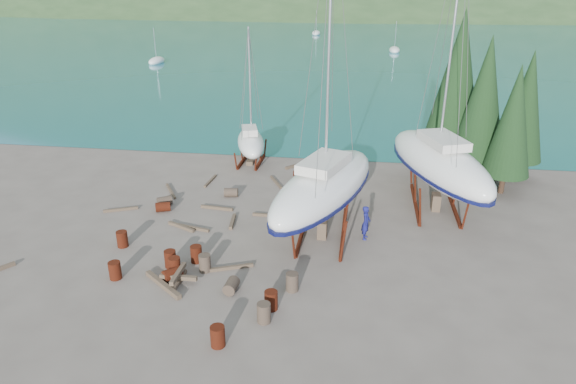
# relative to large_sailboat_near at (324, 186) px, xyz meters

# --- Properties ---
(ground) EXTENTS (600.00, 600.00, 0.00)m
(ground) POSITION_rel_large_sailboat_near_xyz_m (-2.71, -2.45, -2.84)
(ground) COLOR #5D534A
(ground) RESTS_ON ground
(bay_water) EXTENTS (700.00, 700.00, 0.00)m
(bay_water) POSITION_rel_large_sailboat_near_xyz_m (-2.71, 312.55, -2.84)
(bay_water) COLOR #185E78
(bay_water) RESTS_ON ground
(far_hill) EXTENTS (800.00, 360.00, 110.00)m
(far_hill) POSITION_rel_large_sailboat_near_xyz_m (-2.71, 317.55, -2.84)
(far_hill) COLOR #21361B
(far_hill) RESTS_ON ground
(far_house_left) EXTENTS (6.60, 5.60, 5.60)m
(far_house_left) POSITION_rel_large_sailboat_near_xyz_m (-62.71, 187.55, 0.08)
(far_house_left) COLOR beige
(far_house_left) RESTS_ON ground
(far_house_center) EXTENTS (6.60, 5.60, 5.60)m
(far_house_center) POSITION_rel_large_sailboat_near_xyz_m (-22.71, 187.55, 0.08)
(far_house_center) COLOR beige
(far_house_center) RESTS_ON ground
(far_house_right) EXTENTS (6.60, 5.60, 5.60)m
(far_house_right) POSITION_rel_large_sailboat_near_xyz_m (27.29, 187.55, 0.08)
(far_house_right) COLOR beige
(far_house_right) RESTS_ON ground
(cypress_near_right) EXTENTS (3.60, 3.60, 10.00)m
(cypress_near_right) POSITION_rel_large_sailboat_near_xyz_m (9.79, 9.55, 2.95)
(cypress_near_right) COLOR black
(cypress_near_right) RESTS_ON ground
(cypress_mid_right) EXTENTS (3.06, 3.06, 8.50)m
(cypress_mid_right) POSITION_rel_large_sailboat_near_xyz_m (11.29, 7.55, 2.08)
(cypress_mid_right) COLOR black
(cypress_mid_right) RESTS_ON ground
(cypress_back_left) EXTENTS (4.14, 4.14, 11.50)m
(cypress_back_left) POSITION_rel_large_sailboat_near_xyz_m (8.29, 11.55, 3.82)
(cypress_back_left) COLOR black
(cypress_back_left) RESTS_ON ground
(cypress_far_right) EXTENTS (3.24, 3.24, 9.00)m
(cypress_far_right) POSITION_rel_large_sailboat_near_xyz_m (12.79, 10.55, 2.37)
(cypress_far_right) COLOR black
(cypress_far_right) RESTS_ON ground
(moored_boat_left) EXTENTS (2.00, 5.00, 6.05)m
(moored_boat_left) POSITION_rel_large_sailboat_near_xyz_m (-32.71, 57.55, -2.45)
(moored_boat_left) COLOR white
(moored_boat_left) RESTS_ON ground
(moored_boat_mid) EXTENTS (2.00, 5.00, 6.05)m
(moored_boat_mid) POSITION_rel_large_sailboat_near_xyz_m (7.29, 77.55, -2.45)
(moored_boat_mid) COLOR white
(moored_boat_mid) RESTS_ON ground
(moored_boat_far) EXTENTS (2.00, 5.00, 6.05)m
(moored_boat_far) POSITION_rel_large_sailboat_near_xyz_m (-10.71, 107.55, -2.45)
(moored_boat_far) COLOR white
(moored_boat_far) RESTS_ON ground
(large_sailboat_near) EXTENTS (6.77, 11.64, 17.64)m
(large_sailboat_near) POSITION_rel_large_sailboat_near_xyz_m (0.00, 0.00, 0.00)
(large_sailboat_near) COLOR white
(large_sailboat_near) RESTS_ON ground
(large_sailboat_far) EXTENTS (6.98, 11.78, 17.92)m
(large_sailboat_far) POSITION_rel_large_sailboat_near_xyz_m (6.62, 4.67, 0.09)
(large_sailboat_far) COLOR white
(large_sailboat_far) RESTS_ON ground
(small_sailboat_shore) EXTENTS (3.65, 6.60, 10.09)m
(small_sailboat_shore) POSITION_rel_large_sailboat_near_xyz_m (-6.49, 10.98, -1.17)
(small_sailboat_shore) COLOR white
(small_sailboat_shore) RESTS_ON ground
(worker) EXTENTS (0.53, 0.75, 1.93)m
(worker) POSITION_rel_large_sailboat_near_xyz_m (2.36, -0.35, -1.88)
(worker) COLOR navy
(worker) RESTS_ON ground
(drum_0) EXTENTS (0.58, 0.58, 0.88)m
(drum_0) POSITION_rel_large_sailboat_near_xyz_m (-9.40, -6.21, -2.40)
(drum_0) COLOR #58220F
(drum_0) RESTS_ON ground
(drum_1) EXTENTS (0.63, 0.91, 0.58)m
(drum_1) POSITION_rel_large_sailboat_near_xyz_m (-3.66, -6.46, -2.55)
(drum_1) COLOR #2D2823
(drum_1) RESTS_ON ground
(drum_2) EXTENTS (1.03, 0.85, 0.58)m
(drum_2) POSITION_rel_large_sailboat_near_xyz_m (-9.97, 1.44, -2.55)
(drum_2) COLOR #58220F
(drum_2) RESTS_ON ground
(drum_3) EXTENTS (0.58, 0.58, 0.88)m
(drum_3) POSITION_rel_large_sailboat_near_xyz_m (-3.25, -10.20, -2.40)
(drum_3) COLOR #58220F
(drum_3) RESTS_ON ground
(drum_4) EXTENTS (1.03, 0.85, 0.58)m
(drum_4) POSITION_rel_large_sailboat_near_xyz_m (-2.36, 8.29, -2.55)
(drum_4) COLOR #58220F
(drum_4) RESTS_ON ground
(drum_5) EXTENTS (0.58, 0.58, 0.88)m
(drum_5) POSITION_rel_large_sailboat_near_xyz_m (-0.92, -5.96, -2.40)
(drum_5) COLOR #2D2823
(drum_5) RESTS_ON ground
(drum_6) EXTENTS (0.90, 1.04, 0.58)m
(drum_6) POSITION_rel_large_sailboat_near_xyz_m (-1.99, 0.26, -2.55)
(drum_6) COLOR #58220F
(drum_6) RESTS_ON ground
(drum_7) EXTENTS (0.58, 0.58, 0.88)m
(drum_7) POSITION_rel_large_sailboat_near_xyz_m (-1.62, -7.53, -2.40)
(drum_7) COLOR #58220F
(drum_7) RESTS_ON ground
(drum_8) EXTENTS (0.58, 0.58, 0.88)m
(drum_8) POSITION_rel_large_sailboat_near_xyz_m (-10.45, -3.16, -2.40)
(drum_8) COLOR #58220F
(drum_8) RESTS_ON ground
(drum_9) EXTENTS (0.94, 0.68, 0.58)m
(drum_9) POSITION_rel_large_sailboat_near_xyz_m (-6.39, 4.28, -2.55)
(drum_9) COLOR #2D2823
(drum_9) RESTS_ON ground
(drum_10) EXTENTS (0.58, 0.58, 0.88)m
(drum_10) POSITION_rel_large_sailboat_near_xyz_m (-6.74, -5.39, -2.40)
(drum_10) COLOR #58220F
(drum_10) RESTS_ON ground
(drum_11) EXTENTS (0.94, 1.05, 0.58)m
(drum_11) POSITION_rel_large_sailboat_near_xyz_m (0.13, 6.19, -2.55)
(drum_11) COLOR #2D2823
(drum_11) RESTS_ON ground
(drum_12) EXTENTS (1.02, 1.04, 0.58)m
(drum_12) POSITION_rel_large_sailboat_near_xyz_m (-6.68, -5.87, -2.55)
(drum_12) COLOR #58220F
(drum_12) RESTS_ON ground
(drum_13) EXTENTS (0.58, 0.58, 0.88)m
(drum_13) POSITION_rel_large_sailboat_near_xyz_m (-7.18, -4.78, -2.40)
(drum_13) COLOR #58220F
(drum_13) RESTS_ON ground
(drum_14) EXTENTS (0.58, 0.58, 0.88)m
(drum_14) POSITION_rel_large_sailboat_near_xyz_m (-6.05, -4.13, -2.40)
(drum_14) COLOR #58220F
(drum_14) RESTS_ON ground
(drum_15) EXTENTS (1.05, 0.98, 0.58)m
(drum_15) POSITION_rel_large_sailboat_near_xyz_m (-10.21, 2.32, -2.55)
(drum_15) COLOR #2D2823
(drum_15) RESTS_ON ground
(drum_16) EXTENTS (0.58, 0.58, 0.88)m
(drum_16) POSITION_rel_large_sailboat_near_xyz_m (-5.37, -4.92, -2.40)
(drum_16) COLOR #2D2823
(drum_16) RESTS_ON ground
(drum_17) EXTENTS (0.58, 0.58, 0.88)m
(drum_17) POSITION_rel_large_sailboat_near_xyz_m (-1.76, -8.45, -2.40)
(drum_17) COLOR #2D2823
(drum_17) RESTS_ON ground
(timber_0) EXTENTS (0.29, 2.23, 0.14)m
(timber_0) POSITION_rel_large_sailboat_near_xyz_m (-8.50, 6.60, -2.77)
(timber_0) COLOR brown
(timber_0) RESTS_ON ground
(timber_4) EXTENTS (2.11, 0.40, 0.17)m
(timber_4) POSITION_rel_large_sailboat_near_xyz_m (-6.78, 2.21, -2.76)
(timber_4) COLOR brown
(timber_4) RESTS_ON ground
(timber_5) EXTENTS (2.46, 1.13, 0.16)m
(timber_5) POSITION_rel_large_sailboat_near_xyz_m (-4.33, -4.64, -2.76)
(timber_5) COLOR brown
(timber_5) RESTS_ON ground
(timber_6) EXTENTS (1.36, 1.49, 0.19)m
(timber_6) POSITION_rel_large_sailboat_near_xyz_m (-3.00, 10.56, -2.75)
(timber_6) COLOR brown
(timber_6) RESTS_ON ground
(timber_8) EXTENTS (0.40, 1.83, 0.19)m
(timber_8) POSITION_rel_large_sailboat_near_xyz_m (-5.35, 0.46, -2.75)
(timber_8) COLOR brown
(timber_8) RESTS_ON ground
(timber_9) EXTENTS (1.24, 2.20, 0.15)m
(timber_9) POSITION_rel_large_sailboat_near_xyz_m (-3.86, 7.03, -2.77)
(timber_9) COLOR brown
(timber_9) RESTS_ON ground
(timber_10) EXTENTS (2.92, 0.25, 0.16)m
(timber_10) POSITION_rel_large_sailboat_near_xyz_m (-2.93, 1.62, -2.76)
(timber_10) COLOR brown
(timber_10) RESTS_ON ground
(timber_11) EXTENTS (2.60, 0.76, 0.15)m
(timber_11) POSITION_rel_large_sailboat_near_xyz_m (-7.67, -0.57, -2.76)
(timber_11) COLOR brown
(timber_11) RESTS_ON ground
(timber_12) EXTENTS (1.84, 1.04, 0.17)m
(timber_12) POSITION_rel_large_sailboat_near_xyz_m (-8.11, -0.60, -2.76)
(timber_12) COLOR brown
(timber_12) RESTS_ON ground
(timber_15) EXTENTS (1.52, 2.34, 0.15)m
(timber_15) POSITION_rel_large_sailboat_near_xyz_m (-10.59, 4.42, -2.77)
(timber_15) COLOR brown
(timber_15) RESTS_ON ground
(timber_16) EXTENTS (2.37, 1.97, 0.23)m
(timber_16) POSITION_rel_large_sailboat_near_xyz_m (-6.90, -6.57, -2.73)
(timber_16) COLOR brown
(timber_16) RESTS_ON ground
(timber_17) EXTENTS (1.95, 0.99, 0.16)m
(timber_17) POSITION_rel_large_sailboat_near_xyz_m (-12.60, 1.13, -2.76)
(timber_17) COLOR brown
(timber_17) RESTS_ON ground
(timber_pile_fore) EXTENTS (1.80, 1.80, 0.60)m
(timber_pile_fore) POSITION_rel_large_sailboat_near_xyz_m (-6.29, -6.14, -2.54)
(timber_pile_fore) COLOR brown
(timber_pile_fore) RESTS_ON ground
(timber_pile_aft) EXTENTS (1.80, 1.80, 0.60)m
(timber_pile_aft) POSITION_rel_large_sailboat_near_xyz_m (-0.90, 3.93, -2.54)
(timber_pile_aft) COLOR brown
(timber_pile_aft) RESTS_ON ground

